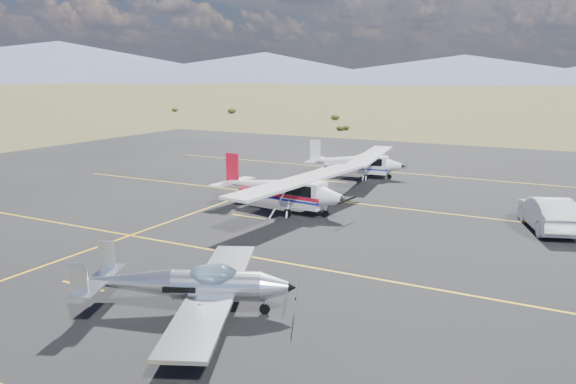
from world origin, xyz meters
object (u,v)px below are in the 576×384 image
Objects in this scene: aircraft_plain at (357,161)px; aircraft_cessna at (283,188)px; aircraft_low_wing at (193,285)px; sedan at (548,213)px.

aircraft_cessna is at bearing -97.51° from aircraft_plain.
aircraft_low_wing is 0.76× the size of aircraft_cessna.
aircraft_plain reaches higher than aircraft_low_wing.
aircraft_cessna is at bearing -8.52° from sedan.
aircraft_cessna is (-3.87, 12.97, 0.35)m from aircraft_low_wing.
aircraft_cessna is 2.33× the size of sedan.
aircraft_low_wing is at bearing -88.82° from aircraft_plain.
aircraft_plain is 2.08× the size of sedan.
sedan is at bearing 17.15° from aircraft_cessna.
aircraft_cessna is 1.12× the size of aircraft_plain.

